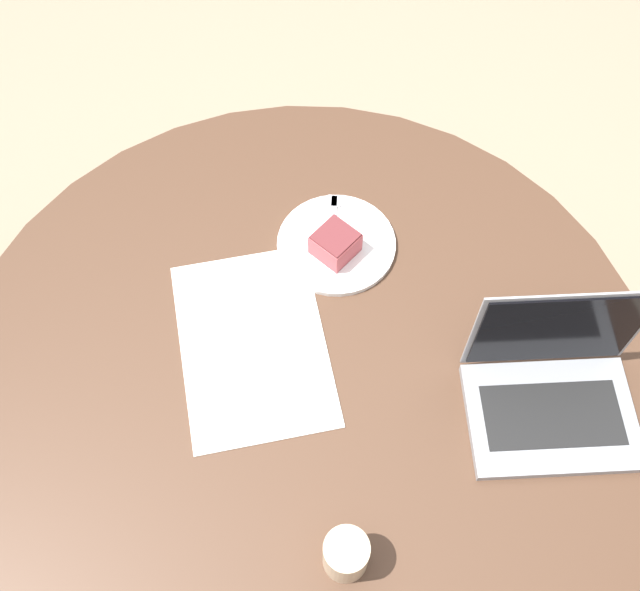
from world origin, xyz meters
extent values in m
plane|color=gray|center=(0.00, 0.00, 0.00)|extent=(12.00, 12.00, 0.00)
cylinder|color=#4C3323|center=(0.00, 0.00, 0.01)|extent=(0.53, 0.53, 0.02)
cylinder|color=#4C3323|center=(0.00, 0.00, 0.35)|extent=(0.09, 0.09, 0.65)
cylinder|color=#4C3323|center=(0.00, 0.00, 0.69)|extent=(1.31, 1.31, 0.03)
cube|color=black|center=(0.20, 0.76, 0.22)|extent=(0.04, 0.04, 0.45)
cube|color=white|center=(0.05, 0.10, 0.71)|extent=(0.45, 0.38, 0.00)
cylinder|color=white|center=(0.28, -0.03, 0.71)|extent=(0.24, 0.24, 0.01)
cube|color=#B74C51|center=(0.26, -0.03, 0.74)|extent=(0.11, 0.11, 0.05)
cube|color=maroon|center=(0.26, -0.03, 0.77)|extent=(0.10, 0.10, 0.00)
cube|color=silver|center=(0.31, -0.02, 0.72)|extent=(0.17, 0.02, 0.00)
cube|color=silver|center=(0.38, -0.01, 0.72)|extent=(0.03, 0.03, 0.00)
cylinder|color=#C6AD89|center=(-0.32, -0.12, 0.75)|extent=(0.07, 0.07, 0.09)
cube|color=gray|center=(-0.03, -0.45, 0.71)|extent=(0.26, 0.33, 0.02)
cube|color=black|center=(-0.03, -0.45, 0.72)|extent=(0.16, 0.26, 0.00)
cube|color=gray|center=(0.08, -0.43, 0.84)|extent=(0.06, 0.29, 0.23)
cube|color=black|center=(0.07, -0.43, 0.84)|extent=(0.05, 0.27, 0.21)
camera|label=1|loc=(-0.55, -0.11, 1.96)|focal=42.00mm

